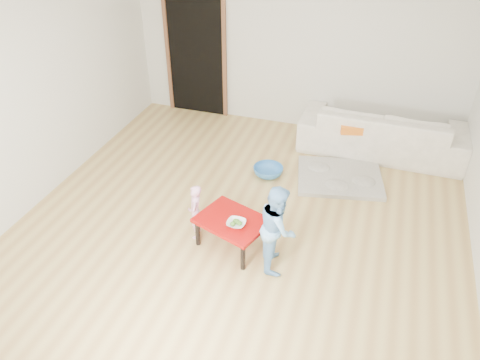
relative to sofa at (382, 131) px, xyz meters
The scene contains 13 objects.
floor 2.49m from the sofa, 123.87° to the right, with size 5.00×5.00×0.01m, color #AF874B.
back_wall 1.74m from the sofa, 161.89° to the left, with size 5.00×0.02×2.60m, color beige.
left_wall 4.49m from the sofa, 152.13° to the right, with size 0.02×5.00×2.60m, color beige.
doorway 3.09m from the sofa, behind, with size 1.02×0.08×2.11m, color brown, non-canonical shape.
sofa is the anchor object (origin of this frame).
cushion 0.49m from the sofa, 142.56° to the right, with size 0.42×0.37×0.11m, color orange.
red_table 2.91m from the sofa, 117.87° to the right, with size 0.71×0.54×0.36m, color #920A08, non-canonical shape.
bowl 2.94m from the sofa, 115.95° to the right, with size 0.19×0.19×0.05m, color white.
broccoli 2.94m from the sofa, 115.95° to the right, with size 0.12×0.12×0.06m, color #2D5919, non-canonical shape.
child_pink 3.10m from the sofa, 125.21° to the right, with size 0.24×0.16×0.66m, color pink.
child_blue 2.82m from the sofa, 107.37° to the right, with size 0.46×0.36×0.96m, color #67B6F0.
basin 1.77m from the sofa, 140.52° to the right, with size 0.40×0.40×0.12m, color #3073B8.
blanket 1.05m from the sofa, 115.35° to the right, with size 1.08×0.90×0.05m, color #BBB6A5, non-canonical shape.
Camera 1 is at (1.29, -4.13, 3.46)m, focal length 35.00 mm.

